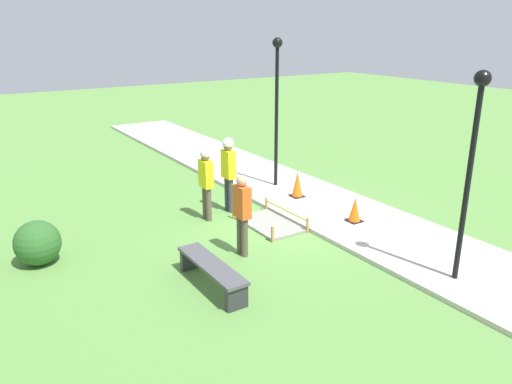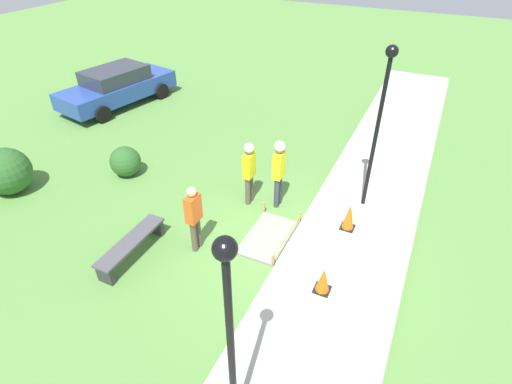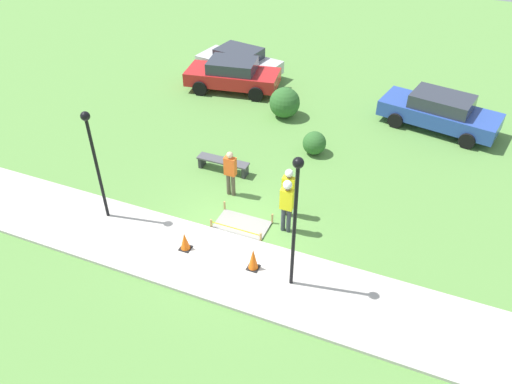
{
  "view_description": "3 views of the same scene",
  "coord_description": "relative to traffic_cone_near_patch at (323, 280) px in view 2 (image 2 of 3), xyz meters",
  "views": [
    {
      "loc": [
        -9.12,
        6.86,
        4.56
      ],
      "look_at": [
        -0.38,
        1.2,
        1.08
      ],
      "focal_mm": 35.0,
      "sensor_mm": 36.0,
      "label": 1
    },
    {
      "loc": [
        -6.73,
        -2.33,
        6.56
      ],
      "look_at": [
        0.35,
        1.01,
        1.05
      ],
      "focal_mm": 28.0,
      "sensor_mm": 36.0,
      "label": 2
    },
    {
      "loc": [
        5.13,
        -10.49,
        10.53
      ],
      "look_at": [
        0.27,
        1.17,
        0.99
      ],
      "focal_mm": 35.0,
      "sensor_mm": 36.0,
      "label": 3
    }
  ],
  "objects": [
    {
      "name": "sidewalk",
      "position": [
        1.05,
        -0.18,
        -0.35
      ],
      "size": [
        28.0,
        2.7,
        0.1
      ],
      "color": "#BCB7AD",
      "rests_on": "ground_plane"
    },
    {
      "name": "lamppost_near",
      "position": [
        3.39,
        -0.08,
        2.41
      ],
      "size": [
        0.28,
        0.28,
        4.17
      ],
      "color": "black",
      "rests_on": "sidewalk"
    },
    {
      "name": "shrub_rounded_mid",
      "position": [
        -0.16,
        9.12,
        0.26
      ],
      "size": [
        1.32,
        1.32,
        1.32
      ],
      "color": "#2D6028",
      "rests_on": "ground_plane"
    },
    {
      "name": "lamppost_far",
      "position": [
        -3.11,
        0.4,
        2.19
      ],
      "size": [
        0.28,
        0.28,
        3.79
      ],
      "color": "black",
      "rests_on": "sidewalk"
    },
    {
      "name": "worker_assistant",
      "position": [
        2.47,
        2.04,
        0.79
      ],
      "size": [
        0.4,
        0.28,
        1.94
      ],
      "color": "#383D47",
      "rests_on": "ground_plane"
    },
    {
      "name": "wet_concrete_patch",
      "position": [
        1.1,
        1.72,
        -0.36
      ],
      "size": [
        1.75,
        1.04,
        0.37
      ],
      "color": "gray",
      "rests_on": "ground_plane"
    },
    {
      "name": "ground_plane",
      "position": [
        1.05,
        1.17,
        -0.4
      ],
      "size": [
        60.0,
        60.0,
        0.0
      ],
      "primitive_type": "plane",
      "color": "#5B8E42"
    },
    {
      "name": "bystander_in_orange_shirt",
      "position": [
        0.07,
        3.1,
        0.59
      ],
      "size": [
        0.4,
        0.23,
        1.74
      ],
      "color": "brown",
      "rests_on": "ground_plane"
    },
    {
      "name": "park_bench",
      "position": [
        -0.8,
        4.29,
        -0.05
      ],
      "size": [
        1.96,
        0.44,
        0.48
      ],
      "color": "#2D2D33",
      "rests_on": "ground_plane"
    },
    {
      "name": "parked_car_blue",
      "position": [
        6.1,
        10.64,
        0.38
      ],
      "size": [
        5.02,
        2.71,
        1.5
      ],
      "rotation": [
        0.0,
        0.0,
        -0.2
      ],
      "color": "#28479E",
      "rests_on": "ground_plane"
    },
    {
      "name": "shrub_rounded_near",
      "position": [
        1.93,
        6.75,
        0.06
      ],
      "size": [
        0.91,
        0.91,
        0.91
      ],
      "color": "#2D6028",
      "rests_on": "ground_plane"
    },
    {
      "name": "traffic_cone_near_patch",
      "position": [
        0.0,
        0.0,
        0.0
      ],
      "size": [
        0.34,
        0.34,
        0.6
      ],
      "color": "black",
      "rests_on": "sidewalk"
    },
    {
      "name": "traffic_cone_far_patch",
      "position": [
        2.2,
        0.04,
        0.06
      ],
      "size": [
        0.34,
        0.34,
        0.72
      ],
      "color": "black",
      "rests_on": "sidewalk"
    },
    {
      "name": "worker_supervisor",
      "position": [
        2.26,
        2.79,
        0.69
      ],
      "size": [
        0.4,
        0.26,
        1.81
      ],
      "color": "brown",
      "rests_on": "ground_plane"
    }
  ]
}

